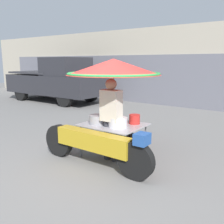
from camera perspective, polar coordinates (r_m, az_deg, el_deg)
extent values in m
plane|color=slate|center=(4.44, -5.39, -13.44)|extent=(36.00, 36.00, 0.00)
cube|color=#B2A893|center=(11.27, 22.47, 9.56)|extent=(28.00, 2.00, 3.29)
cube|color=slate|center=(10.30, 20.85, 6.35)|extent=(23.80, 0.06, 2.14)
cylinder|color=black|center=(4.06, 5.44, -11.02)|extent=(0.63, 0.14, 0.63)
cylinder|color=black|center=(5.12, -11.96, -6.37)|extent=(0.63, 0.14, 0.63)
cube|color=#B7931E|center=(4.48, -4.36, -6.60)|extent=(1.56, 0.24, 0.32)
cube|color=#234C93|center=(3.88, 6.87, -6.15)|extent=(0.20, 0.24, 0.18)
cylinder|color=black|center=(5.24, 2.17, -6.07)|extent=(0.57, 0.14, 0.57)
cylinder|color=#515156|center=(4.42, 2.55, -9.01)|extent=(0.03, 0.03, 0.64)
cylinder|color=#515156|center=(5.09, 7.63, -6.33)|extent=(0.03, 0.03, 0.64)
cylinder|color=#515156|center=(5.01, -7.08, -6.60)|extent=(0.03, 0.03, 0.64)
cylinder|color=#515156|center=(5.60, -1.40, -4.54)|extent=(0.03, 0.03, 0.64)
cube|color=#9E9EA3|center=(4.91, 0.34, -2.88)|extent=(1.17, 0.96, 0.02)
cylinder|color=#B2B2B7|center=(4.81, 0.35, 2.79)|extent=(0.03, 0.03, 0.96)
cone|color=red|center=(4.76, 0.36, 10.31)|extent=(1.79, 1.79, 0.30)
torus|color=green|center=(4.76, 0.36, 8.75)|extent=(1.75, 1.75, 0.05)
cylinder|color=#939399|center=(4.92, -3.30, -1.72)|extent=(0.33, 0.33, 0.17)
cylinder|color=silver|center=(4.66, 1.37, -2.38)|extent=(0.35, 0.35, 0.19)
cylinder|color=red|center=(4.93, 5.18, -1.65)|extent=(0.21, 0.21, 0.18)
cylinder|color=#2D2D33|center=(4.83, -1.05, -6.36)|extent=(0.14, 0.14, 0.77)
cylinder|color=#2D2D33|center=(4.72, 0.71, -6.75)|extent=(0.14, 0.14, 0.77)
cube|color=beige|center=(4.61, -0.19, 1.47)|extent=(0.38, 0.22, 0.58)
sphere|color=#A87A5B|center=(4.56, -0.19, 6.37)|extent=(0.21, 0.21, 0.21)
cylinder|color=black|center=(10.53, -10.77, 3.24)|extent=(0.77, 0.24, 0.77)
cylinder|color=black|center=(11.68, -5.02, 4.20)|extent=(0.77, 0.24, 0.77)
cylinder|color=black|center=(12.85, -20.02, 4.22)|extent=(0.77, 0.24, 0.77)
cylinder|color=black|center=(13.81, -14.49, 5.01)|extent=(0.77, 0.24, 0.77)
cube|color=#28282D|center=(12.12, -12.97, 6.23)|extent=(4.99, 1.90, 0.85)
cube|color=#28282D|center=(11.48, -10.48, 10.19)|extent=(1.70, 1.74, 0.80)
cube|color=#2D2D33|center=(12.85, -16.05, 8.71)|extent=(2.59, 1.82, 0.08)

